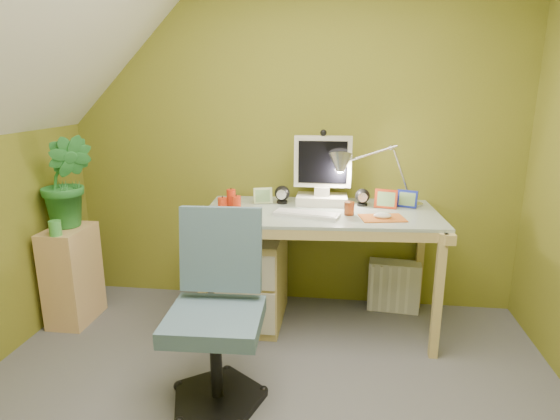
# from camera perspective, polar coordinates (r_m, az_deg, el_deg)

# --- Properties ---
(wall_back) EXTENTS (3.20, 0.01, 2.40)m
(wall_back) POSITION_cam_1_polar(r_m,az_deg,el_deg) (3.34, 1.35, 8.45)
(wall_back) COLOR olive
(wall_back) RESTS_ON floor
(desk) EXTENTS (1.53, 0.84, 0.80)m
(desk) POSITION_cam_1_polar(r_m,az_deg,el_deg) (3.15, 4.81, -7.09)
(desk) COLOR tan
(desk) RESTS_ON floor
(monitor) EXTENTS (0.35, 0.20, 0.47)m
(monitor) POSITION_cam_1_polar(r_m,az_deg,el_deg) (3.15, 5.22, 4.91)
(monitor) COLOR beige
(monitor) RESTS_ON desk
(speaker_left) EXTENTS (0.12, 0.12, 0.12)m
(speaker_left) POSITION_cam_1_polar(r_m,az_deg,el_deg) (3.19, 0.27, 1.91)
(speaker_left) COLOR black
(speaker_left) RESTS_ON desk
(speaker_right) EXTENTS (0.11, 0.11, 0.12)m
(speaker_right) POSITION_cam_1_polar(r_m,az_deg,el_deg) (3.17, 10.01, 1.53)
(speaker_right) COLOR black
(speaker_right) RESTS_ON desk
(keyboard) EXTENTS (0.42, 0.21, 0.02)m
(keyboard) POSITION_cam_1_polar(r_m,az_deg,el_deg) (2.89, 3.26, -0.53)
(keyboard) COLOR silver
(keyboard) RESTS_ON desk
(mousepad) EXTENTS (0.29, 0.23, 0.01)m
(mousepad) POSITION_cam_1_polar(r_m,az_deg,el_deg) (2.90, 12.37, -0.96)
(mousepad) COLOR #B8581C
(mousepad) RESTS_ON desk
(mouse) EXTENTS (0.12, 0.08, 0.04)m
(mouse) POSITION_cam_1_polar(r_m,az_deg,el_deg) (2.89, 12.38, -0.67)
(mouse) COLOR white
(mouse) RESTS_ON mousepad
(amber_tumbler) EXTENTS (0.06, 0.06, 0.08)m
(amber_tumbler) POSITION_cam_1_polar(r_m,az_deg,el_deg) (2.93, 8.43, 0.19)
(amber_tumbler) COLOR #963C15
(amber_tumbler) RESTS_ON desk
(candle_cluster) EXTENTS (0.16, 0.15, 0.11)m
(candle_cluster) POSITION_cam_1_polar(r_m,az_deg,el_deg) (3.10, -6.14, 1.34)
(candle_cluster) COLOR red
(candle_cluster) RESTS_ON desk
(photo_frame_red) EXTENTS (0.15, 0.05, 0.12)m
(photo_frame_red) POSITION_cam_1_polar(r_m,az_deg,el_deg) (3.14, 12.78, 1.34)
(photo_frame_red) COLOR #AD3012
(photo_frame_red) RESTS_ON desk
(photo_frame_blue) EXTENTS (0.13, 0.06, 0.11)m
(photo_frame_blue) POSITION_cam_1_polar(r_m,az_deg,el_deg) (3.19, 15.22, 1.33)
(photo_frame_blue) COLOR navy
(photo_frame_blue) RESTS_ON desk
(photo_frame_green) EXTENTS (0.13, 0.05, 0.11)m
(photo_frame_green) POSITION_cam_1_polar(r_m,az_deg,el_deg) (3.19, -2.10, 1.76)
(photo_frame_green) COLOR #B3C889
(photo_frame_green) RESTS_ON desk
(desk_lamp) EXTENTS (0.60, 0.37, 0.60)m
(desk_lamp) POSITION_cam_1_polar(r_m,az_deg,el_deg) (3.15, 13.48, 5.74)
(desk_lamp) COLOR silver
(desk_lamp) RESTS_ON desk
(side_ledge) EXTENTS (0.25, 0.38, 0.66)m
(side_ledge) POSITION_cam_1_polar(r_m,az_deg,el_deg) (3.50, -23.98, -7.25)
(side_ledge) COLOR tan
(side_ledge) RESTS_ON floor
(potted_plant) EXTENTS (0.40, 0.35, 0.61)m
(potted_plant) POSITION_cam_1_polar(r_m,az_deg,el_deg) (3.37, -24.53, 3.19)
(potted_plant) COLOR #2A7F35
(potted_plant) RESTS_ON side_ledge
(green_cup) EXTENTS (0.08, 0.08, 0.10)m
(green_cup) POSITION_cam_1_polar(r_m,az_deg,el_deg) (3.26, -25.72, -2.01)
(green_cup) COLOR green
(green_cup) RESTS_ON side_ledge
(task_chair) EXTENTS (0.55, 0.55, 0.95)m
(task_chair) POSITION_cam_1_polar(r_m,az_deg,el_deg) (2.37, -8.00, -12.91)
(task_chair) COLOR #466273
(task_chair) RESTS_ON floor
(radiator) EXTENTS (0.37, 0.18, 0.36)m
(radiator) POSITION_cam_1_polar(r_m,az_deg,el_deg) (3.51, 13.69, -8.96)
(radiator) COLOR silver
(radiator) RESTS_ON floor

